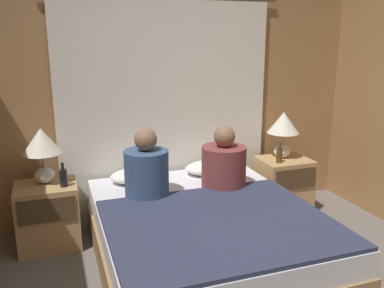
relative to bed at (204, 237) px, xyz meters
name	(u,v)px	position (x,y,z in m)	size (l,w,h in m)	color
wall_back	(165,93)	(0.00, 1.11, 1.01)	(4.11, 0.06, 2.50)	#A37547
curtain_panel	(167,112)	(0.00, 1.05, 0.84)	(2.30, 0.02, 2.16)	white
bed	(204,237)	(0.00, 0.00, 0.00)	(1.65, 2.00, 0.49)	#99754C
nightstand_left	(48,215)	(-1.17, 0.74, 0.04)	(0.51, 0.45, 0.56)	tan
nightstand_right	(283,185)	(1.17, 0.74, 0.04)	(0.51, 0.45, 0.56)	tan
lamp_left	(42,146)	(-1.17, 0.81, 0.65)	(0.33, 0.33, 0.48)	silver
lamp_right	(283,127)	(1.17, 0.81, 0.65)	(0.33, 0.33, 0.48)	silver
pillow_left	(138,175)	(-0.36, 0.79, 0.31)	(0.51, 0.34, 0.12)	white
pillow_right	(211,167)	(0.36, 0.79, 0.31)	(0.51, 0.34, 0.12)	white
blanket_on_bed	(220,223)	(0.00, -0.30, 0.26)	(1.59, 1.33, 0.03)	#2D334C
person_left_in_bed	(147,170)	(-0.36, 0.40, 0.48)	(0.37, 0.37, 0.59)	#38517A
person_right_in_bed	(224,164)	(0.33, 0.40, 0.46)	(0.39, 0.39, 0.56)	brown
beer_bottle_on_left_stand	(63,177)	(-1.02, 0.65, 0.40)	(0.06, 0.06, 0.21)	black
beer_bottle_on_right_stand	(279,155)	(1.05, 0.65, 0.41)	(0.06, 0.06, 0.22)	#513819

